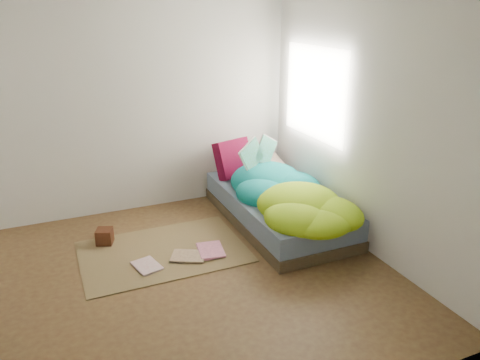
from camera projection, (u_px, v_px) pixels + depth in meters
name	position (u px, v px, depth m)	size (l,w,h in m)	color
ground	(195.00, 276.00, 4.25)	(3.50, 3.50, 0.00)	#4A2E1C
room_walls	(189.00, 98.00, 3.69)	(3.54, 3.54, 2.62)	beige
bed	(277.00, 208.00, 5.26)	(1.00, 2.00, 0.34)	#322A1B
duvet	(288.00, 186.00, 4.95)	(0.96, 1.84, 0.34)	#07646B
rug	(163.00, 252.00, 4.66)	(1.60, 1.10, 0.01)	brown
pillow_floral	(256.00, 166.00, 5.88)	(0.65, 0.40, 0.14)	beige
pillow_magenta	(233.00, 159.00, 5.67)	(0.45, 0.14, 0.45)	#51051C
open_book	(259.00, 144.00, 5.30)	(0.50, 0.11, 0.30)	#2D8939
wooden_box	(105.00, 236.00, 4.79)	(0.16, 0.16, 0.16)	#33120B
floor_book_a	(136.00, 270.00, 4.32)	(0.21, 0.29, 0.02)	beige
floor_book_b	(198.00, 252.00, 4.61)	(0.25, 0.33, 0.03)	pink
floor_book_c	(186.00, 263.00, 4.43)	(0.24, 0.32, 0.02)	tan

